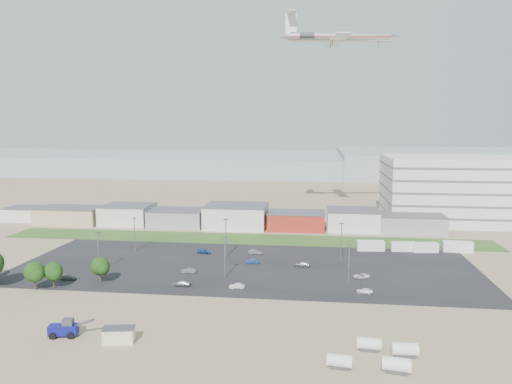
% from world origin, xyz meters
% --- Properties ---
extents(ground, '(700.00, 700.00, 0.00)m').
position_xyz_m(ground, '(0.00, 0.00, 0.00)').
color(ground, '#8F745B').
rests_on(ground, ground).
extents(parking_lot, '(120.00, 50.00, 0.01)m').
position_xyz_m(parking_lot, '(5.00, 20.00, 0.01)').
color(parking_lot, black).
rests_on(parking_lot, ground).
extents(grass_strip, '(160.00, 16.00, 0.02)m').
position_xyz_m(grass_strip, '(0.00, 52.00, 0.01)').
color(grass_strip, '#24491B').
rests_on(grass_strip, ground).
extents(hills_backdrop, '(700.00, 200.00, 9.00)m').
position_xyz_m(hills_backdrop, '(40.00, 315.00, 4.50)').
color(hills_backdrop, gray).
rests_on(hills_backdrop, ground).
extents(building_row, '(170.00, 20.00, 8.00)m').
position_xyz_m(building_row, '(-17.00, 71.00, 4.00)').
color(building_row, silver).
rests_on(building_row, ground).
extents(parking_garage, '(80.00, 40.00, 25.00)m').
position_xyz_m(parking_garage, '(90.00, 95.00, 12.50)').
color(parking_garage, silver).
rests_on(parking_garage, ground).
extents(portable_shed, '(5.75, 3.77, 2.68)m').
position_xyz_m(portable_shed, '(-9.47, -29.54, 1.34)').
color(portable_shed, beige).
rests_on(portable_shed, ground).
extents(telehandler, '(8.18, 3.99, 3.26)m').
position_xyz_m(telehandler, '(-20.04, -28.46, 1.63)').
color(telehandler, '#0C0E66').
rests_on(telehandler, ground).
extents(storage_tank_nw, '(4.04, 2.24, 2.34)m').
position_xyz_m(storage_tank_nw, '(32.45, -27.18, 1.17)').
color(storage_tank_nw, silver).
rests_on(storage_tank_nw, ground).
extents(storage_tank_ne, '(4.17, 2.20, 2.45)m').
position_xyz_m(storage_tank_ne, '(37.90, -28.69, 1.23)').
color(storage_tank_ne, silver).
rests_on(storage_tank_ne, ground).
extents(storage_tank_sw, '(4.06, 2.43, 2.30)m').
position_xyz_m(storage_tank_sw, '(27.43, -33.89, 1.15)').
color(storage_tank_sw, silver).
rests_on(storage_tank_sw, ground).
extents(storage_tank_se, '(4.48, 2.75, 2.51)m').
position_xyz_m(storage_tank_se, '(35.81, -34.25, 1.26)').
color(storage_tank_se, silver).
rests_on(storage_tank_se, ground).
extents(box_trailer_a, '(8.11, 3.22, 2.97)m').
position_xyz_m(box_trailer_a, '(39.34, 41.16, 1.48)').
color(box_trailer_a, silver).
rests_on(box_trailer_a, ground).
extents(box_trailer_b, '(7.36, 2.62, 2.72)m').
position_xyz_m(box_trailer_b, '(48.94, 41.81, 1.36)').
color(box_trailer_b, silver).
rests_on(box_trailer_b, ground).
extents(box_trailer_c, '(7.56, 3.32, 2.74)m').
position_xyz_m(box_trailer_c, '(55.11, 41.45, 1.37)').
color(box_trailer_c, silver).
rests_on(box_trailer_c, ground).
extents(box_trailer_d, '(8.46, 3.01, 3.13)m').
position_xyz_m(box_trailer_d, '(64.60, 42.85, 1.57)').
color(box_trailer_d, silver).
rests_on(box_trailer_d, ground).
extents(tree_mid, '(4.91, 4.91, 7.37)m').
position_xyz_m(tree_mid, '(-39.21, -5.30, 3.68)').
color(tree_mid, black).
rests_on(tree_mid, ground).
extents(tree_right, '(4.52, 4.52, 6.79)m').
position_xyz_m(tree_right, '(-35.80, -3.45, 3.39)').
color(tree_right, black).
rests_on(tree_right, ground).
extents(tree_near, '(4.65, 4.65, 6.98)m').
position_xyz_m(tree_near, '(-26.92, 1.68, 3.49)').
color(tree_near, black).
rests_on(tree_near, ground).
extents(lightpole_front_l, '(1.20, 0.50, 10.24)m').
position_xyz_m(lightpole_front_l, '(-31.17, 9.98, 5.12)').
color(lightpole_front_l, slate).
rests_on(lightpole_front_l, ground).
extents(lightpole_front_m, '(1.18, 0.49, 10.04)m').
position_xyz_m(lightpole_front_m, '(1.49, 9.09, 5.02)').
color(lightpole_front_m, slate).
rests_on(lightpole_front_m, ground).
extents(lightpole_front_r, '(1.12, 0.47, 9.49)m').
position_xyz_m(lightpole_front_r, '(31.05, 7.78, 4.74)').
color(lightpole_front_r, slate).
rests_on(lightpole_front_r, ground).
extents(lightpole_back_l, '(1.18, 0.49, 10.02)m').
position_xyz_m(lightpole_back_l, '(-29.82, 31.53, 5.01)').
color(lightpole_back_l, slate).
rests_on(lightpole_back_l, ground).
extents(lightpole_back_m, '(1.29, 0.54, 10.96)m').
position_xyz_m(lightpole_back_m, '(-1.88, 28.31, 5.48)').
color(lightpole_back_m, slate).
rests_on(lightpole_back_m, ground).
extents(lightpole_back_r, '(1.23, 0.51, 10.49)m').
position_xyz_m(lightpole_back_r, '(30.13, 28.32, 5.25)').
color(lightpole_back_r, slate).
rests_on(lightpole_back_r, ground).
extents(airliner, '(49.68, 37.00, 13.61)m').
position_xyz_m(airliner, '(30.65, 88.08, 70.00)').
color(airliner, silver).
extents(parked_car_0, '(4.25, 2.40, 1.12)m').
position_xyz_m(parked_car_0, '(34.40, 12.94, 0.56)').
color(parked_car_0, silver).
rests_on(parked_car_0, ground).
extents(parked_car_2, '(3.73, 1.83, 1.22)m').
position_xyz_m(parked_car_2, '(34.21, 1.65, 0.61)').
color(parked_car_2, silver).
rests_on(parked_car_2, ground).
extents(parked_car_3, '(4.36, 1.83, 1.26)m').
position_xyz_m(parked_car_3, '(-7.35, 1.46, 0.63)').
color(parked_car_3, '#A5A5AA').
rests_on(parked_car_3, ground).
extents(parked_car_4, '(3.78, 1.43, 1.23)m').
position_xyz_m(parked_car_4, '(-8.34, 11.79, 0.61)').
color(parked_car_4, '#595B5E').
rests_on(parked_car_4, ground).
extents(parked_car_6, '(4.09, 2.07, 1.14)m').
position_xyz_m(parked_car_6, '(-8.97, 31.56, 0.57)').
color(parked_car_6, navy).
rests_on(parked_car_6, ground).
extents(parked_car_7, '(3.77, 1.73, 1.20)m').
position_xyz_m(parked_car_7, '(6.49, 22.61, 0.60)').
color(parked_car_7, navy).
rests_on(parked_car_7, ground).
extents(parked_car_10, '(4.03, 1.77, 1.15)m').
position_xyz_m(parked_car_10, '(-35.51, 2.71, 0.58)').
color(parked_car_10, '#595B5E').
rests_on(parked_car_10, ground).
extents(parked_car_11, '(4.10, 1.81, 1.31)m').
position_xyz_m(parked_car_11, '(5.87, 32.57, 0.65)').
color(parked_car_11, '#595B5E').
rests_on(parked_car_11, ground).
extents(parked_car_12, '(4.27, 2.11, 1.19)m').
position_xyz_m(parked_car_12, '(19.80, 21.36, 0.60)').
color(parked_car_12, '#A5A5AA').
rests_on(parked_car_12, ground).
extents(parked_car_13, '(3.62, 1.66, 1.15)m').
position_xyz_m(parked_car_13, '(5.70, 1.42, 0.57)').
color(parked_car_13, silver).
rests_on(parked_car_13, ground).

